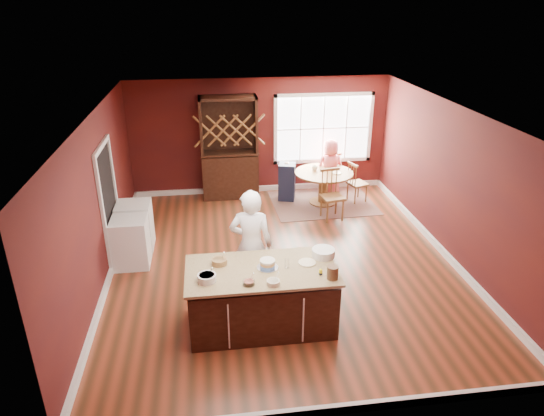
{
  "coord_description": "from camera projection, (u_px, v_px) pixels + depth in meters",
  "views": [
    {
      "loc": [
        -1.2,
        -7.46,
        4.4
      ],
      "look_at": [
        -0.19,
        0.04,
        1.05
      ],
      "focal_mm": 32.0,
      "sensor_mm": 36.0,
      "label": 1
    }
  ],
  "objects": [
    {
      "name": "hutch",
      "position": [
        229.0,
        148.0,
        11.04
      ],
      "size": [
        1.28,
        0.54,
        2.35
      ],
      "primitive_type": "cube",
      "color": "#372215",
      "rests_on": "ground"
    },
    {
      "name": "layer_cake",
      "position": [
        268.0,
        264.0,
        6.7
      ],
      "size": [
        0.3,
        0.3,
        0.12
      ],
      "primitive_type": null,
      "color": "silver",
      "rests_on": "kitchen_island"
    },
    {
      "name": "seated_woman",
      "position": [
        330.0,
        168.0,
        11.29
      ],
      "size": [
        0.71,
        0.5,
        1.36
      ],
      "primitive_type": "imported",
      "rotation": [
        0.0,
        0.0,
        3.24
      ],
      "color": "#E9616A",
      "rests_on": "ground"
    },
    {
      "name": "dinner_plate",
      "position": [
        307.0,
        263.0,
        6.84
      ],
      "size": [
        0.25,
        0.25,
        0.02
      ],
      "primitive_type": "cylinder",
      "color": "#FBF0B4",
      "rests_on": "kitchen_island"
    },
    {
      "name": "dining_table",
      "position": [
        324.0,
        181.0,
        10.92
      ],
      "size": [
        1.31,
        1.31,
        0.75
      ],
      "color": "olive",
      "rests_on": "ground"
    },
    {
      "name": "toy_figurine",
      "position": [
        321.0,
        272.0,
        6.54
      ],
      "size": [
        0.05,
        0.05,
        0.09
      ],
      "primitive_type": null,
      "color": "#FFF50D",
      "rests_on": "kitchen_island"
    },
    {
      "name": "washer",
      "position": [
        131.0,
        242.0,
        8.44
      ],
      "size": [
        0.6,
        0.58,
        0.88
      ],
      "primitive_type": "cube",
      "color": "white",
      "rests_on": "ground"
    },
    {
      "name": "bowl_pink",
      "position": [
        249.0,
        283.0,
        6.32
      ],
      "size": [
        0.16,
        0.16,
        0.06
      ],
      "primitive_type": "cylinder",
      "color": "white",
      "rests_on": "kitchen_island"
    },
    {
      "name": "rug",
      "position": [
        323.0,
        203.0,
        11.13
      ],
      "size": [
        2.35,
        1.85,
        0.01
      ],
      "primitive_type": "cube",
      "rotation": [
        0.0,
        0.0,
        0.04
      ],
      "color": "brown",
      "rests_on": "ground"
    },
    {
      "name": "baker",
      "position": [
        251.0,
        245.0,
        7.36
      ],
      "size": [
        0.73,
        0.55,
        1.8
      ],
      "primitive_type": "imported",
      "rotation": [
        0.0,
        0.0,
        2.95
      ],
      "color": "white",
      "rests_on": "ground"
    },
    {
      "name": "bowl_yellow",
      "position": [
        219.0,
        261.0,
        6.8
      ],
      "size": [
        0.22,
        0.22,
        0.08
      ],
      "primitive_type": "cylinder",
      "color": "tan",
      "rests_on": "kitchen_island"
    },
    {
      "name": "toddler",
      "position": [
        288.0,
        166.0,
        11.03
      ],
      "size": [
        0.18,
        0.14,
        0.26
      ],
      "primitive_type": null,
      "color": "#8CA5BF",
      "rests_on": "high_chair"
    },
    {
      "name": "white_tub",
      "position": [
        323.0,
        253.0,
        7.0
      ],
      "size": [
        0.33,
        0.33,
        0.11
      ],
      "primitive_type": "cylinder",
      "color": "silver",
      "rests_on": "kitchen_island"
    },
    {
      "name": "dryer",
      "position": [
        135.0,
        226.0,
        9.01
      ],
      "size": [
        0.62,
        0.6,
        0.89
      ],
      "primitive_type": "cube",
      "color": "white",
      "rests_on": "ground"
    },
    {
      "name": "chair_east",
      "position": [
        358.0,
        182.0,
        11.05
      ],
      "size": [
        0.49,
        0.5,
        0.95
      ],
      "primitive_type": null,
      "rotation": [
        0.0,
        0.0,
        1.89
      ],
      "color": "brown",
      "rests_on": "ground"
    },
    {
      "name": "bowl_blue",
      "position": [
        207.0,
        278.0,
        6.39
      ],
      "size": [
        0.25,
        0.25,
        0.1
      ],
      "primitive_type": "cylinder",
      "color": "beige",
      "rests_on": "kitchen_island"
    },
    {
      "name": "window",
      "position": [
        323.0,
        128.0,
        11.41
      ],
      "size": [
        2.36,
        0.1,
        1.66
      ],
      "primitive_type": null,
      "color": "white",
      "rests_on": "room_shell"
    },
    {
      "name": "room_shell",
      "position": [
        283.0,
        192.0,
        8.14
      ],
      "size": [
        7.0,
        7.0,
        7.0
      ],
      "color": "brown",
      "rests_on": "ground"
    },
    {
      "name": "doorway",
      "position": [
        110.0,
        205.0,
        8.45
      ],
      "size": [
        0.08,
        1.26,
        2.13
      ],
      "primitive_type": null,
      "color": "white",
      "rests_on": "room_shell"
    },
    {
      "name": "high_chair",
      "position": [
        287.0,
        181.0,
        11.15
      ],
      "size": [
        0.45,
        0.45,
        0.91
      ],
      "primitive_type": null,
      "rotation": [
        0.0,
        0.0,
        -0.27
      ],
      "color": "black",
      "rests_on": "ground"
    },
    {
      "name": "stoneware_crock",
      "position": [
        333.0,
        272.0,
        6.43
      ],
      "size": [
        0.15,
        0.15,
        0.19
      ],
      "primitive_type": "cylinder",
      "color": "brown",
      "rests_on": "kitchen_island"
    },
    {
      "name": "table_plate",
      "position": [
        337.0,
        173.0,
        10.76
      ],
      "size": [
        0.22,
        0.22,
        0.02
      ],
      "primitive_type": "cylinder",
      "color": "beige",
      "rests_on": "dining_table"
    },
    {
      "name": "chair_north",
      "position": [
        330.0,
        170.0,
        11.76
      ],
      "size": [
        0.47,
        0.46,
        0.96
      ],
      "primitive_type": null,
      "rotation": [
        0.0,
        0.0,
        3.35
      ],
      "color": "brown",
      "rests_on": "ground"
    },
    {
      "name": "bowl_olive",
      "position": [
        273.0,
        283.0,
        6.32
      ],
      "size": [
        0.17,
        0.17,
        0.07
      ],
      "primitive_type": "cylinder",
      "color": "beige",
      "rests_on": "kitchen_island"
    },
    {
      "name": "kitchen_island",
      "position": [
        262.0,
        298.0,
        6.88
      ],
      "size": [
        2.09,
        1.1,
        0.92
      ],
      "color": "black",
      "rests_on": "ground"
    },
    {
      "name": "chair_south",
      "position": [
        333.0,
        195.0,
        10.14
      ],
      "size": [
        0.52,
        0.5,
        1.09
      ],
      "primitive_type": null,
      "rotation": [
        0.0,
        0.0,
        0.17
      ],
      "color": "brown",
      "rests_on": "ground"
    },
    {
      "name": "table_cup",
      "position": [
        315.0,
        168.0,
        10.92
      ],
      "size": [
        0.17,
        0.17,
        0.1
      ],
      "primitive_type": "imported",
      "rotation": [
        0.0,
        0.0,
        -0.34
      ],
      "color": "white",
      "rests_on": "dining_table"
    },
    {
      "name": "drinking_glass",
      "position": [
        287.0,
        263.0,
        6.7
      ],
      "size": [
        0.07,
        0.07,
        0.14
      ],
      "primitive_type": "cylinder",
      "color": "white",
      "rests_on": "kitchen_island"
    }
  ]
}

